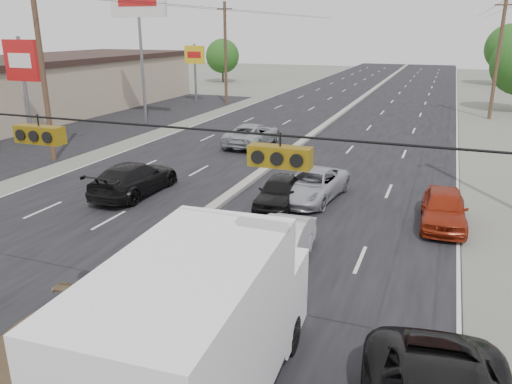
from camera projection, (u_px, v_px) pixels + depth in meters
The scene contains 23 objects.
ground at pixel (22, 352), 12.06m from camera, with size 200.00×200.00×0.00m, color #606356.
road_surface at pixel (321, 130), 38.69m from camera, with size 20.00×160.00×0.02m, color black.
center_median at pixel (321, 128), 38.65m from camera, with size 0.50×160.00×0.20m, color gray.
strip_mall at pixel (9, 92), 42.35m from camera, with size 12.00×42.00×4.60m, color tan.
parking_lot at pixel (99, 126), 40.01m from camera, with size 10.00×42.00×0.02m, color black.
utility_pole_left_b at pixel (43, 72), 28.02m from camera, with size 1.60×0.30×10.00m.
utility_pole_left_c at pixel (225, 53), 50.21m from camera, with size 1.60×0.30×10.00m.
utility_pole_right_c at pixel (498, 58), 41.73m from camera, with size 1.60×0.30×10.00m.
traffic_signals at pixel (36, 132), 9.87m from camera, with size 25.00×0.30×0.54m.
pole_sign_mid at pixel (22, 67), 32.21m from camera, with size 2.60×0.25×7.00m.
pole_sign_billboard at pixel (138, 10), 39.07m from camera, with size 5.00×0.25×11.00m.
pole_sign_far at pixel (195, 60), 51.62m from camera, with size 2.20×0.25×6.00m.
tree_left_far at pixel (223, 56), 71.62m from camera, with size 4.80×4.80×6.12m.
tree_right_far at pixel (510, 48), 67.22m from camera, with size 6.40×6.40×8.16m.
box_truck at pixel (203, 334), 9.51m from camera, with size 2.92×7.41×3.70m.
tan_sedan at pixel (24, 373), 10.23m from camera, with size 2.02×4.96×1.44m, color brown.
red_sedan at pixel (200, 269), 14.77m from camera, with size 1.41×4.04×1.33m, color maroon.
queue_car_a at pixel (279, 192), 21.78m from camera, with size 1.56×3.88×1.32m, color black.
queue_car_b at pixel (281, 245), 16.29m from camera, with size 1.48×4.25×1.40m, color silver.
queue_car_c at pixel (312, 185), 22.64m from camera, with size 2.26×4.90×1.36m, color #A2A3A9.
queue_car_e at pixel (444, 209), 19.58m from camera, with size 1.70×4.22×1.44m, color maroon.
oncoming_near at pixel (134, 179), 23.33m from camera, with size 2.13×5.24×1.52m, color black.
oncoming_far at pixel (252, 135), 33.07m from camera, with size 2.47×5.35×1.49m, color #999CA0.
Camera 1 is at (8.96, -7.55, 7.44)m, focal length 35.00 mm.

